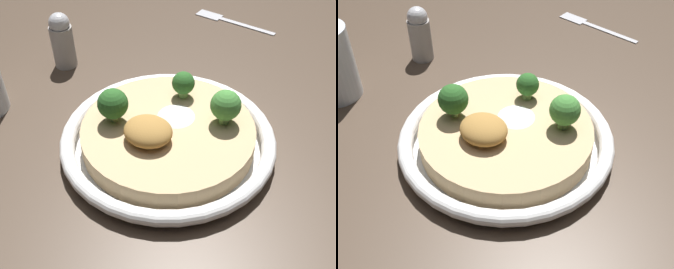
{
  "view_description": "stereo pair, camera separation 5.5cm",
  "coord_description": "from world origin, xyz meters",
  "views": [
    {
      "loc": [
        -0.19,
        0.36,
        0.39
      ],
      "look_at": [
        0.0,
        0.0,
        0.02
      ],
      "focal_mm": 45.0,
      "sensor_mm": 36.0,
      "label": 1
    },
    {
      "loc": [
        -0.24,
        0.33,
        0.39
      ],
      "look_at": [
        0.0,
        0.0,
        0.02
      ],
      "focal_mm": 45.0,
      "sensor_mm": 36.0,
      "label": 2
    }
  ],
  "objects": [
    {
      "name": "broccoli_back_right",
      "position": [
        0.07,
        0.02,
        0.06
      ],
      "size": [
        0.04,
        0.04,
        0.05
      ],
      "color": "#84A856",
      "rests_on": "risotto_bowl"
    },
    {
      "name": "cheese_sprinkle",
      "position": [
        -0.0,
        -0.02,
        0.04
      ],
      "size": [
        0.05,
        0.05,
        0.01
      ],
      "color": "white",
      "rests_on": "risotto_bowl"
    },
    {
      "name": "risotto_bowl",
      "position": [
        0.0,
        0.0,
        0.02
      ],
      "size": [
        0.28,
        0.28,
        0.04
      ],
      "color": "white",
      "rests_on": "ground_plane"
    },
    {
      "name": "crispy_onion_garnish",
      "position": [
        0.01,
        0.03,
        0.05
      ],
      "size": [
        0.06,
        0.06,
        0.03
      ],
      "color": "#A37538",
      "rests_on": "risotto_bowl"
    },
    {
      "name": "broccoli_front",
      "position": [
        0.01,
        -0.07,
        0.06
      ],
      "size": [
        0.03,
        0.03,
        0.04
      ],
      "color": "#668E47",
      "rests_on": "risotto_bowl"
    },
    {
      "name": "ground_plane",
      "position": [
        0.0,
        0.0,
        0.0
      ],
      "size": [
        6.0,
        6.0,
        0.0
      ],
      "primitive_type": "plane",
      "color": "#47382B"
    },
    {
      "name": "fork_utensil",
      "position": [
        0.07,
        -0.37,
        0.0
      ],
      "size": [
        0.17,
        0.03,
        0.0
      ],
      "rotation": [
        0.0,
        0.0,
        -0.1
      ],
      "color": "#B7B7BC",
      "rests_on": "ground_plane"
    },
    {
      "name": "pepper_shaker",
      "position": [
        0.25,
        -0.09,
        0.05
      ],
      "size": [
        0.04,
        0.04,
        0.09
      ],
      "color": "#9E9993",
      "rests_on": "ground_plane"
    },
    {
      "name": "broccoli_front_left",
      "position": [
        -0.06,
        -0.04,
        0.06
      ],
      "size": [
        0.04,
        0.04,
        0.05
      ],
      "color": "#668E47",
      "rests_on": "risotto_bowl"
    }
  ]
}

